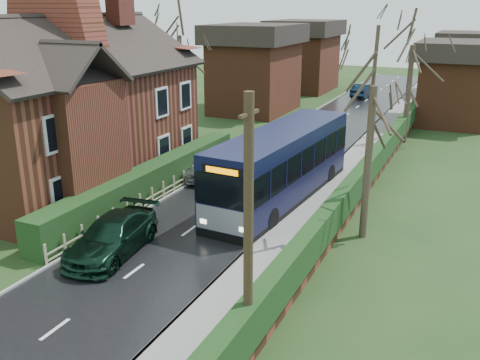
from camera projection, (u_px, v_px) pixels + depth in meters
The scene contains 18 objects.
ground at pixel (164, 250), 21.01m from camera, with size 140.00×140.00×0.00m, color #2D451D.
road at pixel (261, 178), 29.65m from camera, with size 6.00×100.00×0.02m, color black.
pavement at pixel (336, 187), 27.96m from camera, with size 2.50×100.00×0.14m, color slate.
kerb_right at pixel (314, 184), 28.43m from camera, with size 0.12×100.00×0.14m, color gray.
kerb_left at pixel (212, 171), 30.84m from camera, with size 0.12×100.00×0.10m, color gray.
front_hedge at pixel (150, 181), 26.62m from camera, with size 1.20×16.00×1.60m, color #163213.
picket_fence at pixel (163, 190), 26.43m from camera, with size 0.10×16.00×0.90m, color gray, non-canonical shape.
right_wall_hedge at pixel (367, 174), 27.05m from camera, with size 0.60×50.00×1.80m.
brick_house at pixel (64, 104), 27.22m from camera, with size 9.30×14.60×10.30m.
bus at pixel (282, 166), 25.91m from camera, with size 3.43×11.66×3.49m.
car_silver at pixel (208, 164), 29.72m from camera, with size 1.76×4.38×1.49m, color #BBBCC0.
car_green at pixel (112, 236), 20.48m from camera, with size 2.02×4.96×1.44m, color black.
car_distant at pixel (363, 91), 55.49m from camera, with size 1.51×4.32×1.42m, color #102032.
bus_stop_sign at pixel (293, 171), 24.32m from camera, with size 0.11×0.45×2.99m.
telegraph_pole at pixel (248, 237), 13.25m from camera, with size 0.25×0.94×7.29m.
tree_right_near at pixel (375, 75), 20.15m from camera, with size 4.13×4.13×8.91m.
tree_right_far at pixel (414, 38), 35.26m from camera, with size 4.91×4.91×9.49m.
tree_house_side at pixel (179, 28), 36.42m from camera, with size 4.51×4.51×10.26m.
Camera 1 is at (10.65, -16.15, 9.15)m, focal length 40.00 mm.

